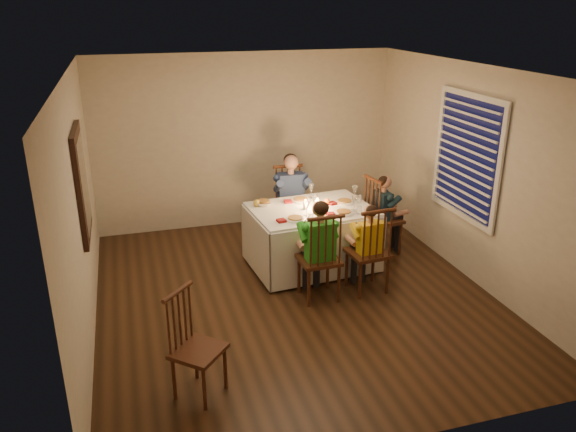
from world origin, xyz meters
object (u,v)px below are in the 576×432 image
object	(u,v)px
child_yellow	(366,289)
serving_bowl	(264,204)
adult	(291,241)
chair_near_right	(366,289)
chair_near_left	(318,297)
chair_end	(381,252)
child_teal	(381,252)
child_green	(318,297)
chair_adult	(291,241)
chair_extra	(201,393)
dining_table	(311,225)

from	to	relation	value
child_yellow	serving_bowl	xyz separation A→B (m)	(-0.99, 1.10, 0.83)
adult	chair_near_right	bearing A→B (deg)	-71.87
chair_near_left	chair_end	size ratio (longest dim) A/B	1.00
child_teal	serving_bowl	size ratio (longest dim) A/B	5.47
adult	child_yellow	size ratio (longest dim) A/B	1.18
child_green	child_teal	world-z (taller)	child_green
chair_adult	child_yellow	size ratio (longest dim) A/B	1.00
chair_near_right	child_green	world-z (taller)	child_green
chair_end	chair_extra	xyz separation A→B (m)	(-2.85, -2.31, 0.00)
dining_table	adult	distance (m)	1.03
chair_near_right	child_teal	size ratio (longest dim) A/B	1.00
chair_near_left	chair_near_right	distance (m)	0.61
chair_end	child_yellow	xyz separation A→B (m)	(-0.65, -0.95, 0.00)
chair_near_right	child_teal	xyz separation A→B (m)	(0.65, 0.95, 0.00)
chair_extra	adult	xyz separation A→B (m)	(1.75, 3.03, 0.00)
chair_adult	chair_end	size ratio (longest dim) A/B	1.00
child_teal	dining_table	bearing A→B (deg)	89.45
dining_table	child_teal	bearing A→B (deg)	2.14
child_green	child_yellow	bearing A→B (deg)	179.67
chair_extra	child_yellow	size ratio (longest dim) A/B	0.91
chair_near_left	child_yellow	world-z (taller)	chair_near_left
chair_near_right	chair_end	size ratio (longest dim) A/B	1.00
dining_table	child_yellow	distance (m)	1.09
chair_near_right	adult	bearing A→B (deg)	-80.04
child_green	child_yellow	xyz separation A→B (m)	(0.61, 0.01, 0.00)
chair_extra	child_yellow	world-z (taller)	child_yellow
chair_near_left	serving_bowl	xyz separation A→B (m)	(-0.37, 1.11, 0.83)
chair_extra	child_teal	size ratio (longest dim) A/B	0.91
chair_adult	chair_extra	distance (m)	3.50
chair_near_left	serving_bowl	bearing A→B (deg)	-72.66
dining_table	chair_near_right	size ratio (longest dim) A/B	1.49
chair_end	child_green	world-z (taller)	child_green
chair_near_right	child_teal	bearing A→B (deg)	-129.30
chair_end	chair_near_left	bearing A→B (deg)	119.59
dining_table	chair_end	size ratio (longest dim) A/B	1.49
chair_end	chair_extra	size ratio (longest dim) A/B	1.10
chair_near_left	child_teal	distance (m)	1.59
chair_near_left	chair_near_right	bearing A→B (deg)	179.67
child_green	child_teal	size ratio (longest dim) A/B	1.10
child_green	chair_adult	bearing A→B (deg)	-97.12
chair_end	child_green	xyz separation A→B (m)	(-1.27, -0.96, 0.00)
chair_near_right	chair_adult	bearing A→B (deg)	-80.04
chair_adult	child_yellow	bearing A→B (deg)	-71.87
dining_table	child_teal	size ratio (longest dim) A/B	1.48
dining_table	child_yellow	size ratio (longest dim) A/B	1.49
adult	child_teal	size ratio (longest dim) A/B	1.17
serving_bowl	dining_table	bearing A→B (deg)	-26.29
adult	child_yellow	world-z (taller)	adult
chair_near_right	chair_end	world-z (taller)	same
adult	child_green	world-z (taller)	adult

